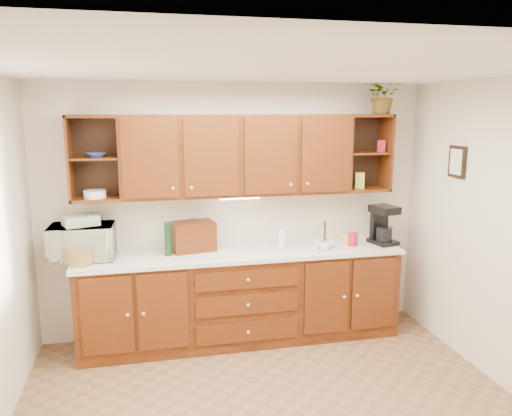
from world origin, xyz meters
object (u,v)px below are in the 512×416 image
microwave (82,242)px  coffee_maker (383,225)px  bread_box (193,236)px  potted_plant (383,95)px

microwave → coffee_maker: size_ratio=1.45×
bread_box → potted_plant: size_ratio=1.09×
microwave → potted_plant: potted_plant is taller
bread_box → coffee_maker: (1.99, -0.15, 0.05)m
bread_box → potted_plant: 2.43m
bread_box → potted_plant: potted_plant is taller
coffee_maker → microwave: bearing=166.2°
microwave → potted_plant: bearing=2.4°
coffee_maker → bread_box: bearing=163.5°
microwave → coffee_maker: bearing=0.3°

